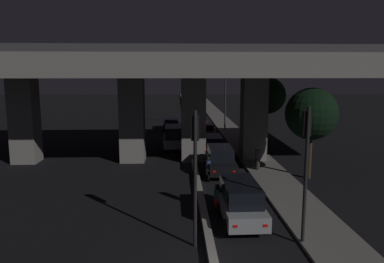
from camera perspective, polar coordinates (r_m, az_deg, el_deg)
The scene contains 19 objects.
median_divider at distance 46.58m, azimuth -0.80°, elevation 0.98°, with size 0.33×126.00×0.29m, color gray.
sidewalk_right at distance 40.13m, azimuth 6.47°, elevation -0.52°, with size 2.58×126.00×0.13m, color slate.
elevated_overpass at distance 28.04m, azimuth -0.55°, elevation 8.99°, with size 31.88×12.67×8.77m.
traffic_light_left_of_median at distance 14.20m, azimuth 0.47°, elevation -3.63°, with size 0.30×0.49×5.34m.
traffic_light_right_of_median at distance 15.00m, azimuth 16.97°, elevation -2.96°, with size 0.30×0.49×5.50m.
street_lamp at distance 43.41m, azimuth 4.58°, elevation 6.88°, with size 2.87×0.32×8.54m.
car_silver_lead at distance 17.47m, azimuth 7.38°, elevation -10.38°, with size 1.93×4.43×1.80m.
car_black_second at distance 25.28m, azimuth 4.32°, elevation -4.27°, with size 1.95×4.71×1.77m.
car_dark_red_third at distance 30.65m, azimuth 3.04°, elevation -2.05°, with size 1.97×4.64×1.59m.
car_dark_red_fourth at distance 38.60m, azimuth 2.11°, elevation 0.12°, with size 2.17×4.48×1.41m.
car_dark_blue_fifth at distance 47.04m, azimuth 1.27°, elevation 1.78°, with size 2.02×4.36×1.41m.
car_silver_lead_oncoming at distance 33.00m, azimuth -2.76°, elevation -0.83°, with size 1.93×4.18×2.03m.
car_black_second_oncoming at distance 43.65m, azimuth -3.19°, elevation 1.26°, with size 1.98×4.76×1.48m.
motorcycle_red_filtering_near at distance 18.53m, azimuth 3.85°, elevation -10.36°, with size 0.32×1.85×1.38m.
motorcycle_white_filtering_mid at distance 23.95m, azimuth 2.47°, elevation -5.79°, with size 0.33×1.96×1.42m.
motorcycle_blue_filtering_far at distance 30.79m, azimuth 1.69°, elevation -2.34°, with size 0.34×1.91×1.51m.
pedestrian_on_sidewalk at distance 25.95m, azimuth 9.98°, elevation -4.03°, with size 0.37×0.37×1.59m.
roadside_tree_kerbside_near at distance 24.48m, azimuth 17.74°, elevation 2.53°, with size 3.26×3.26×5.79m.
roadside_tree_kerbside_mid at distance 36.63m, azimuth 11.39°, elevation 5.37°, with size 3.53×3.53×6.25m.
Camera 1 is at (-1.25, -11.09, 6.78)m, focal length 35.00 mm.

